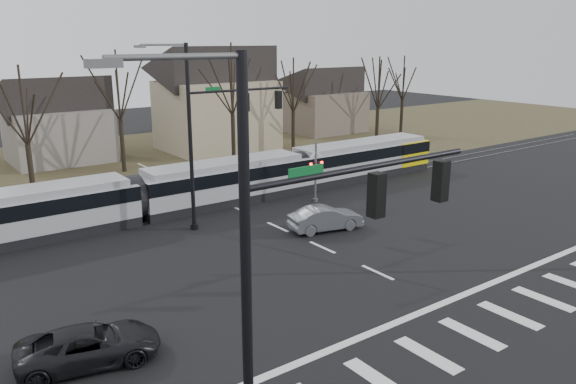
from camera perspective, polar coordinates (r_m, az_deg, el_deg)
ground at (r=25.16m, az=12.35°, el=-9.46°), size 140.00×140.00×0.00m
grass_verge at (r=51.07m, az=-15.43°, el=3.02°), size 140.00×28.00×0.01m
crosswalk at (r=23.02m, az=19.95°, el=-12.50°), size 27.00×2.60×0.01m
stop_line at (r=24.14m, az=15.59°, el=-10.78°), size 28.00×0.35×0.01m
lane_dashes at (r=36.94m, az=-6.42°, el=-1.12°), size 0.18×30.00×0.01m
rail_pair at (r=36.77m, az=-6.27°, el=-1.15°), size 90.00×1.52×0.06m
tram at (r=36.50m, az=-6.61°, el=1.15°), size 37.03×2.75×2.81m
sedan at (r=31.47m, az=3.84°, el=-2.69°), size 3.22×4.79×1.38m
suv at (r=20.23m, az=-19.55°, el=-14.49°), size 3.99×5.45×1.27m
signal_pole_near_left at (r=12.25m, az=2.11°, el=-7.21°), size 9.28×0.44×10.20m
signal_pole_far at (r=31.57m, az=-7.34°, el=6.64°), size 9.28×0.44×10.20m
rail_crossing_signal at (r=36.62m, az=2.82°, el=1.86°), size 1.08×0.36×4.00m
tree_row at (r=45.57m, az=-10.75°, el=8.25°), size 59.20×7.20×10.00m
house_b at (r=52.76m, az=-22.42°, el=7.17°), size 8.64×7.56×7.65m
house_c at (r=54.93m, az=-7.32°, el=9.79°), size 10.80×8.64×10.10m
house_d at (r=65.15m, az=3.60°, el=9.62°), size 8.64×7.56×7.65m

